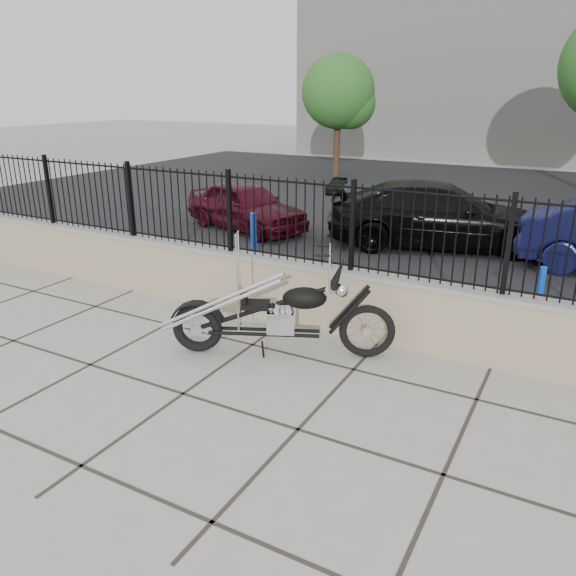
# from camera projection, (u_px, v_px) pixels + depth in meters

# --- Properties ---
(ground_plane) EXTENTS (90.00, 90.00, 0.00)m
(ground_plane) POSITION_uv_depth(u_px,v_px,m) (183.00, 394.00, 6.47)
(ground_plane) COLOR #99968E
(ground_plane) RESTS_ON ground
(parking_lot) EXTENTS (30.00, 30.00, 0.00)m
(parking_lot) POSITION_uv_depth(u_px,v_px,m) (448.00, 206.00, 16.80)
(parking_lot) COLOR black
(parking_lot) RESTS_ON ground
(retaining_wall) EXTENTS (14.00, 0.36, 0.96)m
(retaining_wall) POSITION_uv_depth(u_px,v_px,m) (287.00, 291.00, 8.38)
(retaining_wall) COLOR gray
(retaining_wall) RESTS_ON ground_plane
(iron_fence) EXTENTS (14.00, 0.08, 1.20)m
(iron_fence) POSITION_uv_depth(u_px,v_px,m) (287.00, 220.00, 8.02)
(iron_fence) COLOR black
(iron_fence) RESTS_ON retaining_wall
(background_building) EXTENTS (22.00, 6.00, 8.00)m
(background_building) POSITION_uv_depth(u_px,v_px,m) (527.00, 74.00, 27.02)
(background_building) COLOR beige
(background_building) RESTS_ON ground_plane
(chopper_motorcycle) EXTENTS (2.74, 1.59, 1.67)m
(chopper_motorcycle) POSITION_uv_depth(u_px,v_px,m) (277.00, 295.00, 7.17)
(chopper_motorcycle) COLOR black
(chopper_motorcycle) RESTS_ON ground_plane
(car_red) EXTENTS (3.73, 2.37, 1.18)m
(car_red) POSITION_uv_depth(u_px,v_px,m) (246.00, 206.00, 13.86)
(car_red) COLOR #400916
(car_red) RESTS_ON parking_lot
(car_black) EXTENTS (5.25, 3.38, 1.41)m
(car_black) POSITION_uv_depth(u_px,v_px,m) (439.00, 215.00, 12.32)
(car_black) COLOR black
(car_black) RESTS_ON parking_lot
(bollard_a) EXTENTS (0.15, 0.15, 1.00)m
(bollard_a) POSITION_uv_depth(u_px,v_px,m) (254.00, 238.00, 11.26)
(bollard_a) COLOR #0A14A2
(bollard_a) RESTS_ON ground_plane
(bollard_b) EXTENTS (0.12, 0.12, 0.85)m
(bollard_b) POSITION_uv_depth(u_px,v_px,m) (540.00, 294.00, 8.38)
(bollard_b) COLOR #0C48B7
(bollard_b) RESTS_ON ground_plane
(tree_left) EXTENTS (2.84, 2.84, 4.78)m
(tree_left) POSITION_uv_depth(u_px,v_px,m) (338.00, 88.00, 21.76)
(tree_left) COLOR #382619
(tree_left) RESTS_ON ground_plane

